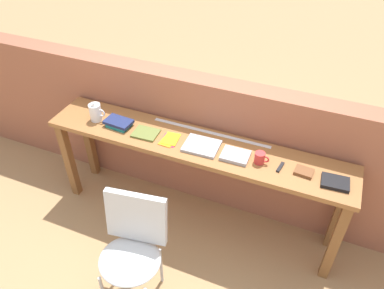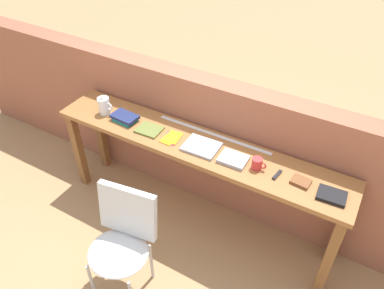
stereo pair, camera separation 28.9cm
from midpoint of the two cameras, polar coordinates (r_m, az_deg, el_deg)
The scene contains 15 objects.
ground_plane at distance 3.39m, azimuth 0.34°, elevation -14.35°, with size 40.00×40.00×0.00m, color tan.
brick_wall_back at distance 3.33m, azimuth 5.83°, elevation -0.02°, with size 6.00×0.20×1.26m, color #9E5B42.
sideboard at distance 3.02m, azimuth 3.20°, elevation -1.94°, with size 2.50×0.44×0.88m.
chair_white_moulded at distance 2.76m, azimuth -7.65°, elevation -14.18°, with size 0.50×0.51×0.89m.
pitcher_white at distance 3.28m, azimuth -10.81°, elevation 5.77°, with size 0.14×0.10×0.18m.
book_stack_leftmost at distance 3.18m, azimuth -7.66°, elevation 3.95°, with size 0.23×0.16×0.05m.
magazine_cycling at distance 3.06m, azimuth -3.87°, elevation 2.16°, with size 0.20×0.16×0.02m, color olive.
pamphlet_pile_colourful at distance 2.97m, azimuth -0.42°, elevation 0.87°, with size 0.14×0.19×0.01m.
book_open_centre at distance 2.89m, azimuth 4.31°, elevation -0.45°, with size 0.27×0.22×0.02m, color #9E9EA3.
book_grey_hardcover at distance 2.80m, azimuth 9.27°, elevation -2.34°, with size 0.21×0.17×0.03m, color #9E9EA3.
mug at distance 2.75m, azimuth 12.91°, elevation -2.98°, with size 0.11×0.08×0.09m.
multitool_folded at distance 2.75m, azimuth 15.82°, elevation -4.60°, with size 0.02×0.11×0.02m, color black.
leather_journal_brown at distance 2.75m, azimuth 19.20°, elevation -5.50°, with size 0.13×0.10×0.02m, color brown.
book_repair_rightmost at distance 2.72m, azimuth 23.43°, elevation -7.29°, with size 0.19×0.14×0.03m, color black.
ruler_metal_back_edge at distance 3.03m, azimuth 5.99°, elevation 1.46°, with size 1.00×0.03×0.00m, color silver.
Camera 2 is at (1.12, -1.69, 2.73)m, focal length 35.00 mm.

